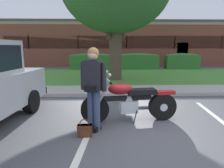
{
  "coord_description": "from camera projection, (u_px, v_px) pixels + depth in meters",
  "views": [
    {
      "loc": [
        -0.95,
        -3.68,
        1.71
      ],
      "look_at": [
        -0.79,
        1.06,
        0.85
      ],
      "focal_mm": 32.77,
      "sensor_mm": 36.0,
      "label": 1
    }
  ],
  "objects": [
    {
      "name": "ground_plane",
      "position": [
        154.0,
        137.0,
        3.95
      ],
      "size": [
        140.0,
        140.0,
        0.0
      ],
      "primitive_type": "plane",
      "color": "#4C4C51"
    },
    {
      "name": "curb_strip",
      "position": [
        132.0,
        94.0,
        7.26
      ],
      "size": [
        60.0,
        0.2,
        0.12
      ],
      "primitive_type": "cube",
      "color": "#ADA89E",
      "rests_on": "ground"
    },
    {
      "name": "concrete_walk",
      "position": [
        129.0,
        90.0,
        8.1
      ],
      "size": [
        60.0,
        1.5,
        0.08
      ],
      "primitive_type": "cube",
      "color": "#ADA89E",
      "rests_on": "ground"
    },
    {
      "name": "grass_lawn",
      "position": [
        121.0,
        75.0,
        12.23
      ],
      "size": [
        60.0,
        6.9,
        0.06
      ],
      "primitive_type": "cube",
      "color": "#478433",
      "rests_on": "ground"
    },
    {
      "name": "stall_stripe_0",
      "position": [
        88.0,
        133.0,
        4.11
      ],
      "size": [
        0.55,
        4.39,
        0.01
      ],
      "primitive_type": "cube",
      "rotation": [
        0.0,
        0.0,
        -0.1
      ],
      "color": "silver",
      "rests_on": "ground"
    },
    {
      "name": "motorcycle",
      "position": [
        133.0,
        101.0,
        4.71
      ],
      "size": [
        2.24,
        0.82,
        1.26
      ],
      "color": "black",
      "rests_on": "ground"
    },
    {
      "name": "rider_person",
      "position": [
        93.0,
        83.0,
        4.09
      ],
      "size": [
        0.53,
        0.39,
        1.7
      ],
      "color": "black",
      "rests_on": "ground"
    },
    {
      "name": "handbag",
      "position": [
        85.0,
        130.0,
        3.93
      ],
      "size": [
        0.28,
        0.13,
        0.36
      ],
      "color": "#562D19",
      "rests_on": "ground"
    },
    {
      "name": "hedge_left",
      "position": [
        91.0,
        61.0,
        15.54
      ],
      "size": [
        3.18,
        0.9,
        1.24
      ],
      "color": "#336B2D",
      "rests_on": "ground"
    },
    {
      "name": "hedge_center_left",
      "position": [
        137.0,
        61.0,
        15.65
      ],
      "size": [
        3.2,
        0.9,
        1.24
      ],
      "color": "#336B2D",
      "rests_on": "ground"
    },
    {
      "name": "hedge_center_right",
      "position": [
        182.0,
        61.0,
        15.77
      ],
      "size": [
        2.53,
        0.9,
        1.24
      ],
      "color": "#336B2D",
      "rests_on": "ground"
    },
    {
      "name": "brick_building",
      "position": [
        123.0,
        44.0,
        22.07
      ],
      "size": [
        25.22,
        8.65,
        4.07
      ],
      "color": "brown",
      "rests_on": "ground"
    }
  ]
}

